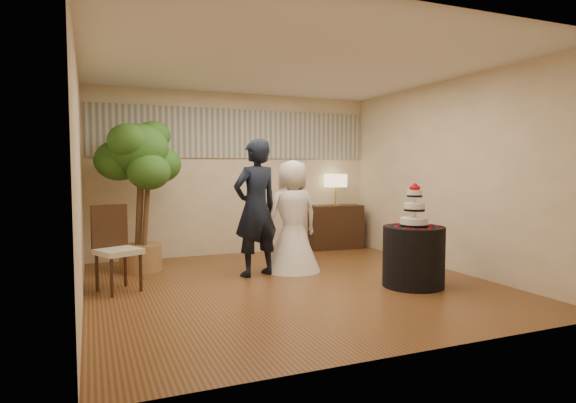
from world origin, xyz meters
name	(u,v)px	position (x,y,z in m)	size (l,w,h in m)	color
floor	(293,285)	(0.00, 0.00, 0.00)	(5.00, 5.00, 0.00)	brown
ceiling	(293,65)	(0.00, 0.00, 2.80)	(5.00, 5.00, 0.00)	white
wall_back	(237,174)	(0.00, 2.50, 1.40)	(5.00, 0.06, 2.80)	beige
wall_front	(416,181)	(0.00, -2.50, 1.40)	(5.00, 0.06, 2.80)	beige
wall_left	(79,178)	(-2.50, 0.00, 1.40)	(0.06, 5.00, 2.80)	beige
wall_right	(449,175)	(2.50, 0.00, 1.40)	(0.06, 5.00, 2.80)	beige
mural_border	(237,134)	(0.00, 2.48, 2.10)	(4.90, 0.02, 0.85)	#A3A194
groom	(256,208)	(-0.27, 0.69, 0.95)	(0.70, 0.46, 1.91)	black
bride	(292,216)	(0.33, 0.79, 0.81)	(0.82, 0.82, 1.62)	white
cake_table	(414,256)	(1.39, -0.66, 0.38)	(0.77, 0.77, 0.77)	black
wedding_cake	(414,205)	(1.39, -0.66, 1.04)	(0.35, 0.35, 0.55)	white
console	(335,227)	(1.84, 2.28, 0.41)	(0.98, 0.43, 0.81)	black
table_lamp	(336,190)	(1.84, 2.28, 1.10)	(0.31, 0.31, 0.58)	#D1BC8A
ficus_tree	(140,194)	(-1.73, 1.64, 1.13)	(1.08, 1.08, 2.26)	#2E5E1D
side_chair	(118,249)	(-2.09, 0.50, 0.53)	(0.48, 0.50, 1.05)	black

